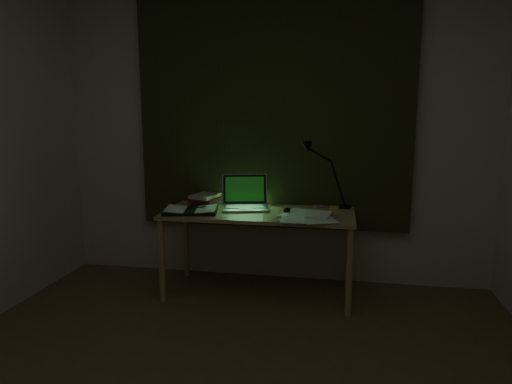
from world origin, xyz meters
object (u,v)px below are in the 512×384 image
desk (259,253)px  book_stack (206,199)px  loose_papers (311,214)px  laptop (245,193)px  open_textbook (191,210)px  desk_lamp (346,176)px

desk → book_stack: size_ratio=6.11×
desk → loose_papers: size_ratio=3.65×
desk → loose_papers: bearing=-8.5°
laptop → loose_papers: bearing=-26.7°
book_stack → loose_papers: (0.86, -0.23, -0.04)m
desk → book_stack: (-0.46, 0.17, 0.37)m
open_textbook → loose_papers: open_textbook is taller
loose_papers → book_stack: bearing=164.8°
desk → open_textbook: 0.61m
open_textbook → desk_lamp: desk_lamp is taller
open_textbook → laptop: bearing=13.8°
desk → laptop: (-0.12, 0.06, 0.45)m
loose_papers → desk_lamp: 0.46m
open_textbook → desk_lamp: 1.22m
book_stack → loose_papers: book_stack is taller
laptop → desk_lamp: size_ratio=0.80×
desk → laptop: size_ratio=3.55×
desk_lamp → desk: bearing=-154.1°
laptop → desk_lamp: bearing=0.4°
loose_papers → open_textbook: bearing=-176.3°
desk → open_textbook: open_textbook is taller
open_textbook → loose_papers: bearing=-7.3°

